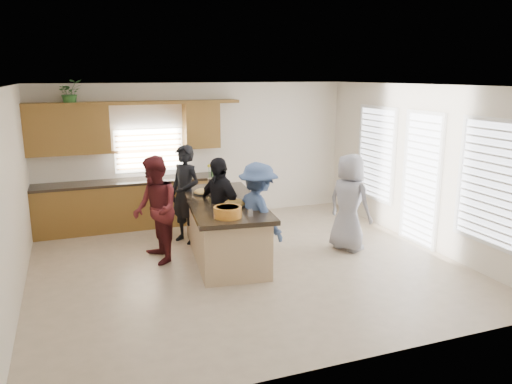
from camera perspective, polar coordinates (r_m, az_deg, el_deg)
name	(u,v)px	position (r m, az deg, el deg)	size (l,w,h in m)	color
floor	(246,265)	(8.05, -1.19, -8.29)	(6.50, 6.50, 0.00)	#C7B094
room_shell	(245,146)	(7.56, -1.26, 5.24)	(6.52, 6.02, 2.81)	silver
back_cabinetry	(128,182)	(10.06, -14.39, 1.12)	(4.08, 0.66, 2.46)	brown
right_wall_glazing	(423,170)	(9.11, 18.55, 2.37)	(0.06, 4.00, 2.25)	white
island	(224,229)	(8.31, -3.65, -4.29)	(1.47, 2.82, 0.95)	tan
platter_front	(235,204)	(7.84, -2.44, -1.36)	(0.38, 0.38, 0.15)	black
platter_mid	(222,193)	(8.55, -3.87, -0.15)	(0.46, 0.46, 0.19)	black
platter_back	(202,192)	(8.65, -6.16, -0.05)	(0.32, 0.32, 0.13)	black
salad_bowl	(228,211)	(7.19, -3.26, -2.24)	(0.40, 0.40, 0.16)	orange
clear_cup	(250,213)	(7.24, -0.65, -2.40)	(0.07, 0.07, 0.10)	white
plate_stack	(217,186)	(9.15, -4.43, 0.73)	(0.22, 0.22, 0.05)	#C799DF
flower_vase	(211,175)	(9.22, -5.16, 1.96)	(0.14, 0.14, 0.41)	silver
potted_plant	(70,93)	(9.89, -20.49, 10.59)	(0.42, 0.37, 0.47)	#316A2A
woman_left_back	(185,194)	(8.95, -8.08, -0.27)	(0.64, 0.42, 1.76)	black
woman_left_mid	(156,210)	(8.07, -11.40, -2.03)	(0.84, 0.65, 1.73)	#571A1D
woman_left_front	(219,208)	(8.11, -4.24, -1.88)	(0.99, 0.41, 1.68)	black
woman_right_back	(258,215)	(7.78, 0.26, -2.63)	(1.07, 0.61, 1.65)	#394F7C
woman_right_front	(349,203)	(8.62, 10.60, -1.20)	(0.82, 0.53, 1.67)	gray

